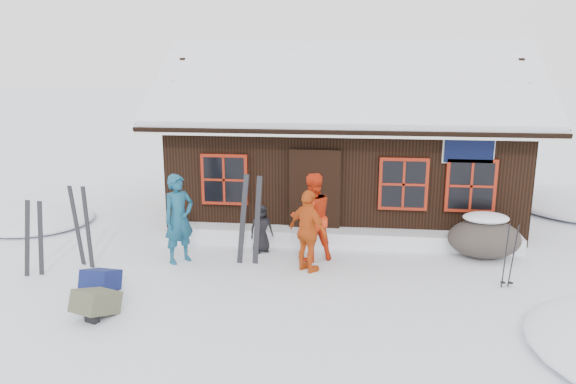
# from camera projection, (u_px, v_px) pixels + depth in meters

# --- Properties ---
(ground) EXTENTS (120.00, 120.00, 0.00)m
(ground) POSITION_uv_depth(u_px,v_px,m) (255.00, 281.00, 10.26)
(ground) COLOR white
(ground) RESTS_ON ground
(mountain_hut) EXTENTS (8.90, 6.09, 4.42)m
(mountain_hut) POSITION_uv_depth(u_px,v_px,m) (345.00, 152.00, 14.52)
(mountain_hut) COLOR black
(mountain_hut) RESTS_ON ground
(snow_drift) EXTENTS (7.60, 0.60, 0.35)m
(snow_drift) POSITION_uv_depth(u_px,v_px,m) (341.00, 237.00, 12.22)
(snow_drift) COLOR white
(snow_drift) RESTS_ON ground
(snow_mounds) EXTENTS (20.60, 13.20, 0.48)m
(snow_mounds) POSITION_uv_depth(u_px,v_px,m) (347.00, 251.00, 11.87)
(snow_mounds) COLOR white
(snow_mounds) RESTS_ON ground
(skier_teal) EXTENTS (0.75, 0.77, 1.79)m
(skier_teal) POSITION_uv_depth(u_px,v_px,m) (179.00, 219.00, 11.04)
(skier_teal) COLOR navy
(skier_teal) RESTS_ON ground
(skier_orange_left) EXTENTS (1.08, 1.01, 1.79)m
(skier_orange_left) POSITION_uv_depth(u_px,v_px,m) (312.00, 217.00, 11.15)
(skier_orange_left) COLOR red
(skier_orange_left) RESTS_ON ground
(skier_orange_right) EXTENTS (0.97, 0.89, 1.59)m
(skier_orange_right) POSITION_uv_depth(u_px,v_px,m) (308.00, 231.00, 10.57)
(skier_orange_right) COLOR #CA4E14
(skier_orange_right) RESTS_ON ground
(skier_crouched) EXTENTS (0.59, 0.52, 1.02)m
(skier_crouched) POSITION_uv_depth(u_px,v_px,m) (261.00, 228.00, 11.71)
(skier_crouched) COLOR black
(skier_crouched) RESTS_ON ground
(boulder) EXTENTS (1.45, 1.09, 0.84)m
(boulder) POSITION_uv_depth(u_px,v_px,m) (484.00, 237.00, 11.39)
(boulder) COLOR #443C36
(boulder) RESTS_ON ground
(ski_pair_left) EXTENTS (0.47, 0.13, 1.51)m
(ski_pair_left) POSITION_uv_depth(u_px,v_px,m) (34.00, 240.00, 10.38)
(ski_pair_left) COLOR black
(ski_pair_left) RESTS_ON ground
(ski_pair_mid) EXTENTS (0.48, 0.19, 1.65)m
(ski_pair_mid) POSITION_uv_depth(u_px,v_px,m) (82.00, 228.00, 10.86)
(ski_pair_mid) COLOR black
(ski_pair_mid) RESTS_ON ground
(ski_pair_right) EXTENTS (0.56, 0.20, 1.86)m
(ski_pair_right) POSITION_uv_depth(u_px,v_px,m) (250.00, 221.00, 10.92)
(ski_pair_right) COLOR black
(ski_pair_right) RESTS_ON ground
(ski_poles) EXTENTS (0.22, 0.11, 1.22)m
(ski_poles) POSITION_uv_depth(u_px,v_px,m) (509.00, 257.00, 9.88)
(ski_poles) COLOR black
(ski_poles) RESTS_ON ground
(backpack_blue) EXTENTS (0.53, 0.67, 0.34)m
(backpack_blue) POSITION_uv_depth(u_px,v_px,m) (101.00, 284.00, 9.70)
(backpack_blue) COLOR #121B4F
(backpack_blue) RESTS_ON ground
(backpack_olive) EXTENTS (0.67, 0.77, 0.35)m
(backpack_olive) POSITION_uv_depth(u_px,v_px,m) (96.00, 307.00, 8.82)
(backpack_olive) COLOR #4D4F38
(backpack_olive) RESTS_ON ground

